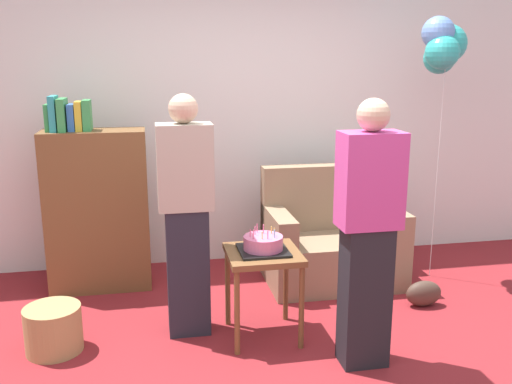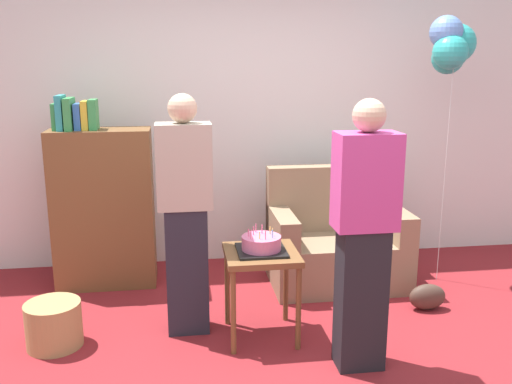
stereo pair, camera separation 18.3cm
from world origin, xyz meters
TOP-DOWN VIEW (x-y plane):
  - ground_plane at (0.00, 0.00)m, footprint 8.00×8.00m
  - wall_back at (0.00, 2.05)m, footprint 6.00×0.10m
  - couch at (0.64, 1.31)m, footprint 1.10×0.70m
  - bookshelf at (-1.27, 1.53)m, footprint 0.80×0.36m
  - side_table at (-0.13, 0.44)m, footprint 0.48×0.48m
  - birthday_cake at (-0.13, 0.44)m, footprint 0.32×0.32m
  - person_blowing_candles at (-0.62, 0.61)m, footprint 0.36×0.22m
  - person_holding_cake at (0.41, -0.01)m, footprint 0.36×0.22m
  - wicker_basket at (-1.49, 0.50)m, footprint 0.36×0.36m
  - handbag at (1.17, 0.67)m, footprint 0.28×0.14m
  - balloon_bunch at (1.51, 1.28)m, footprint 0.40×0.41m

SIDE VIEW (x-z plane):
  - ground_plane at x=0.00m, z-range 0.00..0.00m
  - handbag at x=1.17m, z-range 0.00..0.20m
  - wicker_basket at x=-1.49m, z-range 0.00..0.30m
  - couch at x=0.64m, z-range -0.14..0.82m
  - side_table at x=-0.13m, z-range 0.21..0.81m
  - birthday_cake at x=-0.13m, z-range 0.57..0.74m
  - bookshelf at x=-1.27m, z-range -0.11..1.46m
  - person_blowing_candles at x=-0.62m, z-range 0.02..1.65m
  - person_holding_cake at x=0.41m, z-range 0.02..1.65m
  - wall_back at x=0.00m, z-range 0.00..2.70m
  - balloon_bunch at x=1.51m, z-range 0.85..3.03m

